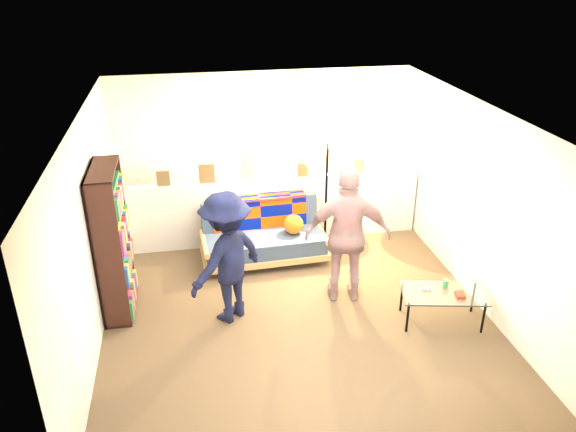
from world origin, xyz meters
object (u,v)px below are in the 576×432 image
object	(u,v)px
bookshelf	(113,246)
floor_lamp	(327,171)
futon_sofa	(264,236)
coffee_table	(444,294)
person_right	(348,235)
person_left	(227,258)

from	to	relation	value
bookshelf	floor_lamp	xyz separation A→B (m)	(2.85, 1.13, 0.32)
futon_sofa	floor_lamp	size ratio (longest dim) A/B	1.07
floor_lamp	bookshelf	bearing A→B (deg)	-158.33
bookshelf	coffee_table	world-z (taller)	bookshelf
futon_sofa	person_right	xyz separation A→B (m)	(0.85, -1.17, 0.53)
coffee_table	floor_lamp	bearing A→B (deg)	112.38
person_left	futon_sofa	bearing A→B (deg)	-154.67
bookshelf	floor_lamp	size ratio (longest dim) A/B	1.10
person_left	person_right	bearing A→B (deg)	145.85
floor_lamp	person_right	xyz separation A→B (m)	(-0.09, -1.42, -0.29)
coffee_table	person_left	size ratio (longest dim) A/B	0.65
person_left	floor_lamp	bearing A→B (deg)	-174.42
coffee_table	person_left	world-z (taller)	person_left
coffee_table	person_left	bearing A→B (deg)	166.96
futon_sofa	person_left	xyz separation A→B (m)	(-0.61, -1.31, 0.45)
bookshelf	person_left	distance (m)	1.36
bookshelf	person_right	xyz separation A→B (m)	(2.75, -0.29, 0.03)
futon_sofa	coffee_table	bearing A→B (deg)	-45.81
coffee_table	person_right	distance (m)	1.30
futon_sofa	person_right	world-z (taller)	person_right
futon_sofa	person_right	bearing A→B (deg)	-53.99
coffee_table	floor_lamp	xyz separation A→B (m)	(-0.88, 2.13, 0.79)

